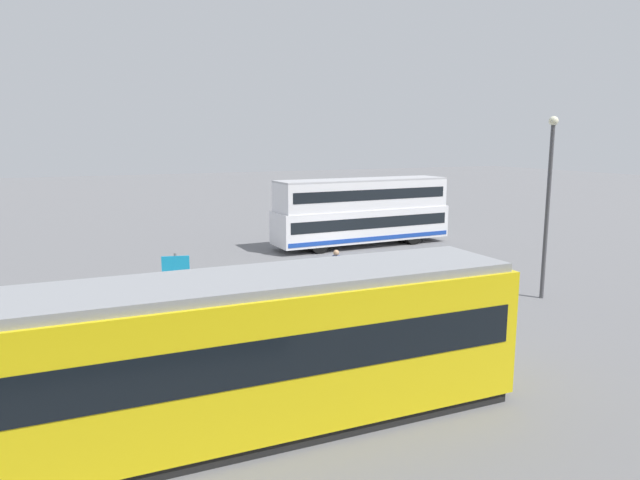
# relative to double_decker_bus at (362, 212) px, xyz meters

# --- Properties ---
(ground_plane) EXTENTS (160.00, 160.00, 0.00)m
(ground_plane) POSITION_rel_double_decker_bus_xyz_m (3.03, 3.92, -2.03)
(ground_plane) COLOR slate
(double_decker_bus) EXTENTS (10.85, 2.77, 3.96)m
(double_decker_bus) POSITION_rel_double_decker_bus_xyz_m (0.00, 0.00, 0.00)
(double_decker_bus) COLOR white
(double_decker_bus) RESTS_ON ground
(tram_yellow) EXTENTS (15.49, 2.95, 3.42)m
(tram_yellow) POSITION_rel_double_decker_bus_xyz_m (14.39, 18.18, -0.25)
(tram_yellow) COLOR yellow
(tram_yellow) RESTS_ON ground
(pedestrian_near_railing) EXTENTS (0.43, 0.43, 1.80)m
(pedestrian_near_railing) POSITION_rel_double_decker_bus_xyz_m (6.12, 8.90, -0.98)
(pedestrian_near_railing) COLOR #4C3F2D
(pedestrian_near_railing) RESTS_ON ground
(pedestrian_crossing) EXTENTS (0.45, 0.45, 1.70)m
(pedestrian_crossing) POSITION_rel_double_decker_bus_xyz_m (4.88, 12.42, -1.05)
(pedestrian_crossing) COLOR #4C3F2D
(pedestrian_crossing) RESTS_ON ground
(pedestrian_railing) EXTENTS (7.24, 0.45, 1.08)m
(pedestrian_railing) POSITION_rel_double_decker_bus_xyz_m (8.72, 10.40, -1.29)
(pedestrian_railing) COLOR gray
(pedestrian_railing) RESTS_ON ground
(info_sign) EXTENTS (0.94, 0.28, 2.35)m
(info_sign) POSITION_rel_double_decker_bus_xyz_m (12.74, 9.57, -0.43)
(info_sign) COLOR slate
(info_sign) RESTS_ON ground
(street_lamp) EXTENTS (0.36, 0.36, 7.13)m
(street_lamp) POSITION_rel_double_decker_bus_xyz_m (-0.98, 13.07, 2.12)
(street_lamp) COLOR #4C4C51
(street_lamp) RESTS_ON ground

